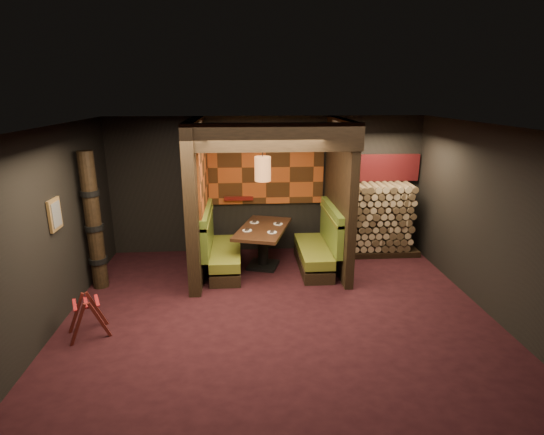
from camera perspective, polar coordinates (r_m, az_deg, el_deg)
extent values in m
cube|color=black|center=(6.84, 0.80, -12.51)|extent=(6.50, 5.50, 0.02)
cube|color=black|center=(5.99, 0.92, 12.22)|extent=(6.50, 5.50, 0.02)
cube|color=black|center=(8.93, -0.68, 4.36)|extent=(6.50, 0.02, 2.85)
cube|color=black|center=(3.75, 4.60, -13.77)|extent=(6.50, 0.02, 2.85)
cube|color=black|center=(6.82, -27.60, -1.46)|extent=(0.02, 5.50, 2.85)
cube|color=black|center=(7.30, 27.26, -0.31)|extent=(0.02, 5.50, 2.85)
cube|color=black|center=(7.88, -10.04, 2.44)|extent=(0.20, 2.20, 2.85)
cube|color=black|center=(8.09, 9.03, 2.86)|extent=(0.15, 2.10, 2.85)
cube|color=black|center=(6.71, 0.16, 10.72)|extent=(2.85, 0.18, 0.44)
cube|color=#A7461A|center=(8.81, -0.83, 6.80)|extent=(2.40, 0.06, 1.55)
cube|color=#A7461A|center=(7.95, -9.20, 5.74)|extent=(0.04, 1.85, 1.45)
cube|color=#5B100D|center=(8.86, -4.51, 2.59)|extent=(0.60, 0.12, 0.07)
cube|color=black|center=(8.26, -6.14, -6.36)|extent=(0.55, 1.60, 0.22)
cube|color=#5D631E|center=(8.16, -6.19, -4.74)|extent=(0.55, 1.60, 0.18)
cube|color=#5A6229|center=(8.05, -8.66, -2.19)|extent=(0.12, 1.60, 0.78)
cube|color=#5D631E|center=(7.95, -8.77, 0.20)|extent=(0.15, 1.60, 0.06)
cube|color=black|center=(8.36, 5.51, -6.04)|extent=(0.55, 1.60, 0.22)
cube|color=#5D631E|center=(8.27, 5.55, -4.44)|extent=(0.55, 1.60, 0.18)
cube|color=#5A6229|center=(8.20, 7.94, -1.82)|extent=(0.12, 1.60, 0.78)
cube|color=#5D631E|center=(8.10, 8.04, 0.53)|extent=(0.15, 1.60, 0.06)
cube|color=black|center=(8.41, -1.19, -6.41)|extent=(0.69, 0.69, 0.06)
cylinder|color=black|center=(8.28, -1.20, -4.21)|extent=(0.20, 0.20, 0.75)
cube|color=#371F11|center=(8.15, -1.22, -1.54)|extent=(1.25, 1.71, 0.06)
cylinder|color=white|center=(7.96, -3.37, -1.74)|extent=(0.18, 0.18, 0.01)
cube|color=black|center=(7.95, -3.37, -1.63)|extent=(0.10, 0.13, 0.02)
cylinder|color=white|center=(7.84, 0.02, -1.99)|extent=(0.18, 0.18, 0.01)
cube|color=black|center=(7.84, 0.02, -1.88)|extent=(0.10, 0.13, 0.02)
cylinder|color=white|center=(8.44, -2.38, -0.65)|extent=(0.18, 0.18, 0.01)
cube|color=black|center=(8.43, -2.38, -0.55)|extent=(0.10, 0.13, 0.02)
cylinder|color=white|center=(8.33, 0.83, -0.87)|extent=(0.18, 0.18, 0.01)
cube|color=black|center=(8.33, 0.83, -0.76)|extent=(0.10, 0.13, 0.02)
cylinder|color=#9F6235|center=(7.81, -1.26, 6.56)|extent=(0.30, 0.30, 0.45)
sphere|color=#FFC672|center=(7.81, -1.26, 6.56)|extent=(0.18, 0.18, 0.18)
cylinder|color=black|center=(7.74, -1.28, 10.64)|extent=(0.02, 0.02, 0.67)
cube|color=brown|center=(6.84, -27.19, 0.36)|extent=(0.04, 0.36, 0.46)
cube|color=#3F3F3F|center=(6.83, -27.00, 0.36)|extent=(0.01, 0.27, 0.36)
cube|color=#4A1511|center=(6.49, -24.67, -13.08)|extent=(0.27, 0.15, 0.61)
cube|color=#4A1511|center=(6.49, -22.09, -12.73)|extent=(0.27, 0.15, 0.61)
cube|color=#4A1511|center=(6.81, -24.86, -11.68)|extent=(0.27, 0.15, 0.61)
cube|color=#4A1511|center=(6.81, -22.42, -11.34)|extent=(0.27, 0.15, 0.61)
cube|color=maroon|center=(6.54, -25.01, -10.60)|extent=(0.19, 0.36, 0.02)
cube|color=maroon|center=(6.55, -23.74, -10.43)|extent=(0.19, 0.36, 0.02)
cube|color=maroon|center=(6.55, -22.48, -10.25)|extent=(0.19, 0.36, 0.02)
cylinder|color=black|center=(7.78, -22.89, -0.53)|extent=(0.26, 0.26, 2.40)
cylinder|color=black|center=(8.00, -22.33, -5.32)|extent=(0.31, 0.31, 0.09)
cylinder|color=black|center=(7.81, -22.81, -1.23)|extent=(0.31, 0.31, 0.09)
cylinder|color=black|center=(7.66, -23.30, 3.05)|extent=(0.31, 0.31, 0.09)
cube|color=black|center=(9.35, 13.67, -4.29)|extent=(1.73, 0.70, 0.12)
cube|color=brown|center=(9.12, 13.99, 0.12)|extent=(1.73, 0.70, 1.38)
cube|color=maroon|center=(9.21, 13.79, 6.51)|extent=(1.83, 0.10, 0.56)
cube|color=black|center=(8.36, 9.23, 3.29)|extent=(0.08, 0.08, 2.85)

